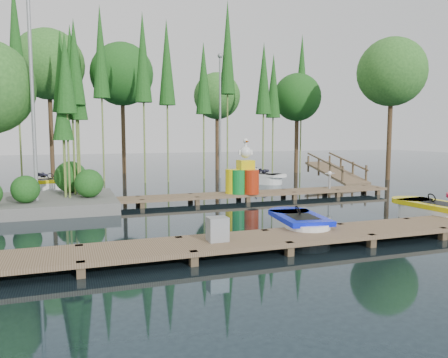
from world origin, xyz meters
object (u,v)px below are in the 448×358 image
object	(u,v)px
island	(10,117)
yellow_barrel	(233,181)
boat_yellow_far	(48,185)
drum_cluster	(247,177)
boat_blue	(299,225)
utility_cabinet	(217,229)

from	to	relation	value
island	yellow_barrel	xyz separation A→B (m)	(7.90, -0.79, -2.41)
island	boat_yellow_far	distance (m)	5.42
drum_cluster	boat_blue	bearing A→B (deg)	-98.98
island	boat_blue	bearing A→B (deg)	-41.93
boat_yellow_far	drum_cluster	distance (m)	9.25
boat_blue	utility_cabinet	size ratio (longest dim) A/B	4.90
boat_yellow_far	utility_cabinet	world-z (taller)	boat_yellow_far
utility_cabinet	yellow_barrel	distance (m)	7.63
island	utility_cabinet	distance (m)	9.55
island	boat_blue	xyz separation A→B (m)	(7.48, -6.72, -2.94)
drum_cluster	island	bearing A→B (deg)	173.56
island	yellow_barrel	world-z (taller)	island
island	boat_yellow_far	size ratio (longest dim) A/B	2.24
yellow_barrel	island	bearing A→B (deg)	174.28
boat_blue	boat_yellow_far	size ratio (longest dim) A/B	0.86
boat_blue	drum_cluster	xyz separation A→B (m)	(0.91, 5.77, 0.69)
boat_blue	island	bearing A→B (deg)	145.74
boat_blue	drum_cluster	distance (m)	5.89
yellow_barrel	drum_cluster	distance (m)	0.55
boat_blue	yellow_barrel	xyz separation A→B (m)	(0.41, 5.93, 0.53)
yellow_barrel	drum_cluster	size ratio (longest dim) A/B	0.44
drum_cluster	yellow_barrel	bearing A→B (deg)	162.44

